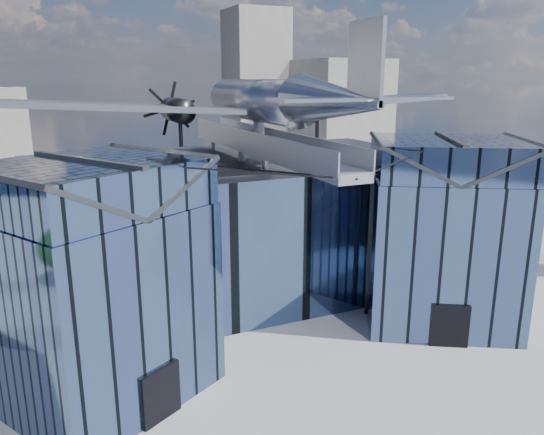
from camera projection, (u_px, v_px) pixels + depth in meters
name	position (u px, v px, depth m)	size (l,w,h in m)	color
ground_plane	(285.00, 341.00, 31.90)	(120.00, 120.00, 0.00)	gray
museum	(249.00, 228.00, 35.62)	(32.88, 24.50, 17.60)	#3E5580
bg_towers	(142.00, 116.00, 74.49)	(77.00, 24.50, 26.00)	gray
tree_side_e	(486.00, 197.00, 55.33)	(3.22, 3.22, 4.73)	black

